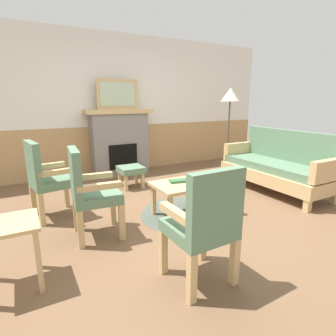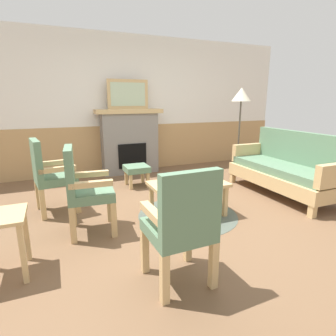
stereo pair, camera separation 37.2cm
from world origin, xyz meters
TOP-DOWN VIEW (x-y plane):
  - ground_plane at (0.00, 0.00)m, footprint 14.00×14.00m
  - wall_back at (0.00, 2.60)m, footprint 7.20×0.14m
  - fireplace at (0.00, 2.35)m, footprint 1.30×0.44m
  - framed_picture at (0.00, 2.35)m, footprint 0.80×0.04m
  - couch at (1.88, 0.11)m, footprint 0.70×1.80m
  - coffee_table at (0.11, -0.04)m, footprint 0.96×0.56m
  - round_rug at (0.11, -0.04)m, footprint 1.28×1.28m
  - book_on_table at (-0.02, 0.03)m, footprint 0.26×0.18m
  - footstool at (-0.14, 1.41)m, footprint 0.40×0.40m
  - armchair_near_fireplace at (-1.15, -0.02)m, footprint 0.52×0.52m
  - armchair_by_window_left at (-1.50, 0.75)m, footprint 0.55×0.55m
  - armchair_front_left at (-0.56, -1.25)m, footprint 0.50×0.50m
  - side_table at (-1.90, -0.56)m, footprint 0.44×0.44m
  - floor_lamp_by_couch at (1.91, 1.35)m, footprint 0.36×0.36m

SIDE VIEW (x-z plane):
  - ground_plane at x=0.00m, z-range 0.00..0.00m
  - round_rug at x=0.11m, z-range 0.00..0.01m
  - footstool at x=-0.14m, z-range 0.10..0.46m
  - coffee_table at x=0.11m, z-range 0.17..0.61m
  - couch at x=1.88m, z-range -0.09..0.89m
  - side_table at x=-1.90m, z-range 0.16..0.71m
  - book_on_table at x=-0.02m, z-range 0.44..0.47m
  - armchair_near_fireplace at x=-1.15m, z-range 0.05..1.03m
  - armchair_by_window_left at x=-1.50m, z-range 0.05..1.03m
  - armchair_front_left at x=-0.56m, z-range 0.05..1.03m
  - fireplace at x=0.00m, z-range 0.01..1.29m
  - wall_back at x=0.00m, z-range -0.04..2.66m
  - floor_lamp_by_couch at x=1.91m, z-range 0.61..2.29m
  - framed_picture at x=0.00m, z-range 1.28..1.84m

